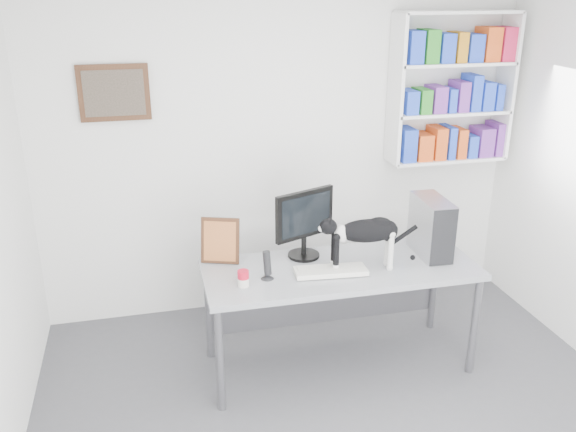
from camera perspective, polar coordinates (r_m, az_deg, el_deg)
The scene contains 11 objects.
room at distance 3.26m, azimuth 7.77°, elevation -2.94°, with size 4.01×4.01×2.70m.
bookshelf at distance 5.32m, azimuth 15.08°, elevation 11.47°, with size 1.03×0.28×1.24m, color white.
wall_art at distance 4.79m, azimuth -15.96°, elevation 11.02°, with size 0.52×0.04×0.42m, color #442516.
desk at distance 4.49m, azimuth 4.77°, elevation -9.35°, with size 1.92×0.75×0.80m, color gray.
monitor at distance 4.34m, azimuth 1.51°, elevation -0.71°, with size 0.48×0.23×0.51m, color black.
keyboard at distance 4.19m, azimuth 4.00°, elevation -5.13°, with size 0.49×0.19×0.04m, color silver.
pc_tower at distance 4.53m, azimuth 13.25°, elevation -0.98°, with size 0.19×0.42×0.42m, color #AAAAAE.
speaker at distance 4.08m, azimuth -1.96°, elevation -4.58°, with size 0.09×0.09×0.21m, color black.
leaning_print at distance 4.32m, azimuth -6.37°, elevation -2.23°, with size 0.27×0.11×0.34m, color #442516.
soup_can at distance 4.01m, azimuth -4.21°, elevation -5.85°, with size 0.08×0.08×0.11m, color red.
cat at distance 4.21m, azimuth 7.19°, elevation -2.56°, with size 0.62×0.17×0.38m, color black, non-canonical shape.
Camera 1 is at (-1.13, -2.76, 2.65)m, focal length 38.00 mm.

